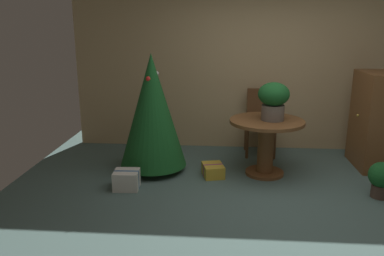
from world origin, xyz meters
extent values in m
plane|color=#4C6660|center=(0.00, 0.00, 0.00)|extent=(6.60, 6.60, 0.00)
cube|color=tan|center=(0.00, 2.20, 1.30)|extent=(6.00, 0.10, 2.60)
cylinder|color=brown|center=(-0.09, 0.98, 0.02)|extent=(0.50, 0.50, 0.04)
cylinder|color=brown|center=(-0.09, 0.98, 0.37)|extent=(0.21, 0.21, 0.66)
cylinder|color=brown|center=(-0.09, 0.98, 0.72)|extent=(0.96, 0.96, 0.04)
cylinder|color=#665B51|center=(-0.03, 0.98, 0.84)|extent=(0.29, 0.29, 0.20)
ellipsoid|color=#195623|center=(-0.03, 0.98, 1.08)|extent=(0.40, 0.40, 0.30)
sphere|color=red|center=(0.02, 0.89, 1.10)|extent=(0.08, 0.08, 0.08)
sphere|color=red|center=(0.08, 0.91, 1.14)|extent=(0.06, 0.06, 0.06)
sphere|color=red|center=(0.05, 1.04, 1.06)|extent=(0.09, 0.09, 0.09)
cylinder|color=brown|center=(0.10, 1.60, 0.23)|extent=(0.04, 0.04, 0.45)
cylinder|color=brown|center=(-0.29, 1.60, 0.23)|extent=(0.04, 0.04, 0.45)
cylinder|color=brown|center=(0.10, 2.00, 0.23)|extent=(0.04, 0.04, 0.45)
cylinder|color=brown|center=(-0.29, 2.00, 0.23)|extent=(0.04, 0.04, 0.45)
cube|color=brown|center=(-0.09, 1.80, 0.48)|extent=(0.44, 0.45, 0.05)
cube|color=brown|center=(-0.09, 2.00, 0.74)|extent=(0.40, 0.05, 0.48)
cylinder|color=brown|center=(-1.59, 1.01, 0.04)|extent=(0.10, 0.10, 0.09)
cone|color=#195623|center=(-1.59, 1.01, 0.83)|extent=(0.89, 0.89, 1.50)
sphere|color=gold|center=(-1.50, 1.21, 0.69)|extent=(0.05, 0.05, 0.05)
sphere|color=red|center=(-1.61, 0.93, 1.26)|extent=(0.07, 0.07, 0.07)
sphere|color=red|center=(-1.85, 0.97, 0.58)|extent=(0.05, 0.05, 0.05)
sphere|color=silver|center=(-1.52, 1.04, 1.32)|extent=(0.06, 0.06, 0.06)
sphere|color=gold|center=(-1.48, 1.12, 1.00)|extent=(0.05, 0.05, 0.05)
cube|color=gold|center=(-0.78, 0.85, 0.08)|extent=(0.32, 0.37, 0.16)
cube|color=#9E287A|center=(-0.78, 0.85, 0.08)|extent=(0.26, 0.09, 0.16)
cube|color=silver|center=(-1.81, 0.37, 0.11)|extent=(0.31, 0.28, 0.23)
cube|color=#1E569E|center=(-1.81, 0.37, 0.11)|extent=(0.30, 0.04, 0.23)
cube|color=brown|center=(1.40, 1.41, 0.66)|extent=(0.43, 0.79, 1.32)
sphere|color=#B29338|center=(1.18, 1.41, 0.72)|extent=(0.04, 0.04, 0.04)
cylinder|color=#4C382D|center=(1.16, 0.36, 0.08)|extent=(0.19, 0.19, 0.15)
sphere|color=#195623|center=(1.16, 0.36, 0.27)|extent=(0.30, 0.30, 0.30)
camera|label=1|loc=(-0.68, -3.94, 1.94)|focal=36.48mm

